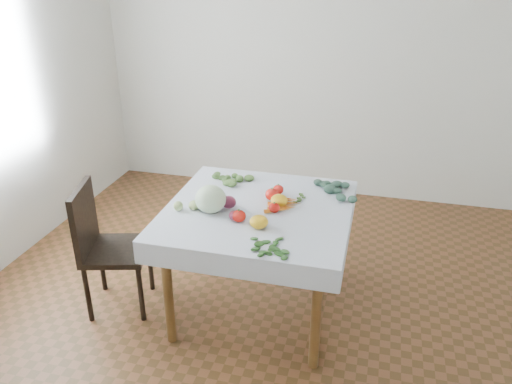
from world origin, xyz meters
TOP-DOWN VIEW (x-y plane):
  - ground at (0.00, 0.00)m, footprint 4.00×4.00m
  - back_wall at (0.00, 2.00)m, footprint 4.00×0.04m
  - table at (0.00, 0.00)m, footprint 1.00×1.00m
  - tablecloth at (0.00, 0.00)m, footprint 1.12×1.12m
  - chair at (-0.98, -0.21)m, footprint 0.48×0.48m
  - cabbage at (-0.27, -0.12)m, footprint 0.21×0.21m
  - tomato_a at (0.08, 0.23)m, footprint 0.07×0.07m
  - tomato_b at (0.06, 0.13)m, footprint 0.11×0.11m
  - tomato_c at (0.11, -0.03)m, footprint 0.09×0.09m
  - tomato_d at (-0.07, -0.20)m, footprint 0.11×0.11m
  - heirloom_back at (0.12, 0.06)m, footprint 0.11×0.11m
  - heirloom_front at (0.06, -0.24)m, footprint 0.12×0.12m
  - onion_a at (-0.18, -0.04)m, footprint 0.10×0.10m
  - onion_b at (-0.10, -0.19)m, footprint 0.08×0.08m
  - tomatillo_cluster at (-0.40, -0.12)m, footprint 0.09×0.14m
  - carrot_bunch at (0.15, 0.06)m, footprint 0.18×0.24m
  - kale_bunch at (0.45, 0.33)m, footprint 0.27×0.26m
  - basil_bunch at (0.15, -0.45)m, footprint 0.24×0.21m
  - dill_bunch at (-0.29, 0.34)m, footprint 0.23×0.22m

SIDE VIEW (x-z plane):
  - ground at x=0.00m, z-range 0.00..0.00m
  - chair at x=-0.98m, z-range 0.06..0.94m
  - table at x=0.00m, z-range 0.28..1.03m
  - tablecloth at x=0.00m, z-range 0.75..0.76m
  - basil_bunch at x=0.15m, z-range 0.76..0.77m
  - carrot_bunch at x=0.15m, z-range 0.76..0.78m
  - dill_bunch at x=-0.29m, z-range 0.76..0.78m
  - kale_bunch at x=0.45m, z-range 0.76..0.79m
  - tomatillo_cluster at x=-0.40m, z-range 0.76..0.81m
  - onion_b at x=-0.10m, z-range 0.76..0.81m
  - tomato_c at x=0.11m, z-range 0.76..0.82m
  - tomato_a at x=0.08m, z-range 0.76..0.82m
  - tomato_d at x=-0.07m, z-range 0.76..0.83m
  - heirloom_back at x=0.12m, z-range 0.76..0.83m
  - heirloom_front at x=0.06m, z-range 0.76..0.83m
  - tomato_b at x=0.06m, z-range 0.76..0.83m
  - onion_a at x=-0.18m, z-range 0.76..0.83m
  - cabbage at x=-0.27m, z-range 0.76..0.92m
  - back_wall at x=0.00m, z-range 0.00..2.70m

